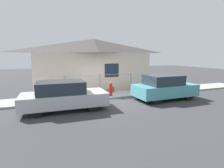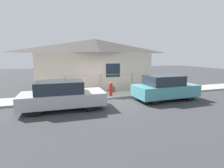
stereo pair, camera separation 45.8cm
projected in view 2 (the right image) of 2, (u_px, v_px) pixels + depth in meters
name	position (u px, v px, depth m)	size (l,w,h in m)	color
ground_plane	(108.00, 99.00, 10.77)	(60.00, 60.00, 0.00)	#38383A
sidewalk	(104.00, 95.00, 11.63)	(24.00, 1.86, 0.11)	#9E9E99
house	(95.00, 49.00, 13.30)	(9.07, 2.23, 3.93)	beige
fence	(101.00, 82.00, 12.24)	(4.90, 0.10, 1.29)	#999993
car_left	(62.00, 95.00, 8.70)	(4.14, 1.84, 1.44)	#B7B7BC
car_right	(165.00, 88.00, 10.59)	(3.86, 1.83, 1.50)	teal
fire_hydrant	(111.00, 89.00, 11.19)	(0.46, 0.21, 0.87)	red
potted_plant_near_hydrant	(113.00, 89.00, 12.34)	(0.32, 0.32, 0.44)	brown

